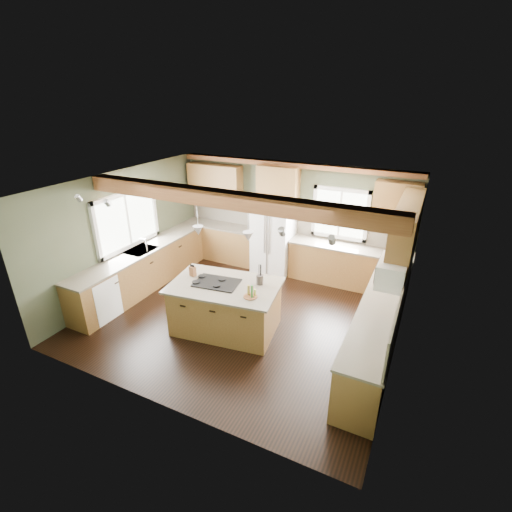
% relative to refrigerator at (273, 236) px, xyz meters
% --- Properties ---
extents(floor, '(5.60, 5.60, 0.00)m').
position_rel_refrigerator_xyz_m(floor, '(0.30, -2.12, -0.90)').
color(floor, black).
rests_on(floor, ground).
extents(ceiling, '(5.60, 5.60, 0.00)m').
position_rel_refrigerator_xyz_m(ceiling, '(0.30, -2.12, 1.70)').
color(ceiling, silver).
rests_on(ceiling, wall_back).
extents(wall_back, '(5.60, 0.00, 5.60)m').
position_rel_refrigerator_xyz_m(wall_back, '(0.30, 0.38, 0.40)').
color(wall_back, '#3F4833').
rests_on(wall_back, ground).
extents(wall_left, '(0.00, 5.00, 5.00)m').
position_rel_refrigerator_xyz_m(wall_left, '(-2.50, -2.12, 0.40)').
color(wall_left, '#3F4833').
rests_on(wall_left, ground).
extents(wall_right, '(0.00, 5.00, 5.00)m').
position_rel_refrigerator_xyz_m(wall_right, '(3.10, -2.12, 0.40)').
color(wall_right, '#3F4833').
rests_on(wall_right, ground).
extents(ceiling_beam, '(5.55, 0.26, 0.26)m').
position_rel_refrigerator_xyz_m(ceiling_beam, '(0.30, -2.62, 1.57)').
color(ceiling_beam, brown).
rests_on(ceiling_beam, ceiling).
extents(soffit_trim, '(5.55, 0.20, 0.10)m').
position_rel_refrigerator_xyz_m(soffit_trim, '(0.30, 0.28, 1.64)').
color(soffit_trim, brown).
rests_on(soffit_trim, ceiling).
extents(backsplash_back, '(5.58, 0.03, 0.58)m').
position_rel_refrigerator_xyz_m(backsplash_back, '(0.30, 0.36, 0.31)').
color(backsplash_back, brown).
rests_on(backsplash_back, wall_back).
extents(backsplash_right, '(0.03, 3.70, 0.58)m').
position_rel_refrigerator_xyz_m(backsplash_right, '(3.08, -2.07, 0.31)').
color(backsplash_right, brown).
rests_on(backsplash_right, wall_right).
extents(base_cab_back_left, '(2.02, 0.60, 0.88)m').
position_rel_refrigerator_xyz_m(base_cab_back_left, '(-1.49, 0.08, -0.46)').
color(base_cab_back_left, brown).
rests_on(base_cab_back_left, floor).
extents(counter_back_left, '(2.06, 0.64, 0.04)m').
position_rel_refrigerator_xyz_m(counter_back_left, '(-1.49, 0.08, 0.00)').
color(counter_back_left, '#51473B').
rests_on(counter_back_left, base_cab_back_left).
extents(base_cab_back_right, '(2.62, 0.60, 0.88)m').
position_rel_refrigerator_xyz_m(base_cab_back_right, '(1.79, 0.08, -0.46)').
color(base_cab_back_right, brown).
rests_on(base_cab_back_right, floor).
extents(counter_back_right, '(2.66, 0.64, 0.04)m').
position_rel_refrigerator_xyz_m(counter_back_right, '(1.79, 0.08, 0.00)').
color(counter_back_right, '#51473B').
rests_on(counter_back_right, base_cab_back_right).
extents(base_cab_left, '(0.60, 3.70, 0.88)m').
position_rel_refrigerator_xyz_m(base_cab_left, '(-2.20, -2.07, -0.46)').
color(base_cab_left, brown).
rests_on(base_cab_left, floor).
extents(counter_left, '(0.64, 3.74, 0.04)m').
position_rel_refrigerator_xyz_m(counter_left, '(-2.20, -2.07, 0.00)').
color(counter_left, '#51473B').
rests_on(counter_left, base_cab_left).
extents(base_cab_right, '(0.60, 3.70, 0.88)m').
position_rel_refrigerator_xyz_m(base_cab_right, '(2.80, -2.07, -0.46)').
color(base_cab_right, brown).
rests_on(base_cab_right, floor).
extents(counter_right, '(0.64, 3.74, 0.04)m').
position_rel_refrigerator_xyz_m(counter_right, '(2.80, -2.07, 0.00)').
color(counter_right, '#51473B').
rests_on(counter_right, base_cab_right).
extents(upper_cab_back_left, '(1.40, 0.35, 0.90)m').
position_rel_refrigerator_xyz_m(upper_cab_back_left, '(-1.69, 0.21, 1.05)').
color(upper_cab_back_left, brown).
rests_on(upper_cab_back_left, wall_back).
extents(upper_cab_over_fridge, '(0.96, 0.35, 0.70)m').
position_rel_refrigerator_xyz_m(upper_cab_over_fridge, '(-0.00, 0.21, 1.25)').
color(upper_cab_over_fridge, brown).
rests_on(upper_cab_over_fridge, wall_back).
extents(upper_cab_right, '(0.35, 2.20, 0.90)m').
position_rel_refrigerator_xyz_m(upper_cab_right, '(2.92, -1.22, 1.05)').
color(upper_cab_right, brown).
rests_on(upper_cab_right, wall_right).
extents(upper_cab_back_corner, '(0.90, 0.35, 0.90)m').
position_rel_refrigerator_xyz_m(upper_cab_back_corner, '(2.60, 0.21, 1.05)').
color(upper_cab_back_corner, brown).
rests_on(upper_cab_back_corner, wall_back).
extents(window_left, '(0.04, 1.60, 1.05)m').
position_rel_refrigerator_xyz_m(window_left, '(-2.48, -2.07, 0.65)').
color(window_left, white).
rests_on(window_left, wall_left).
extents(window_back, '(1.10, 0.04, 1.00)m').
position_rel_refrigerator_xyz_m(window_back, '(1.45, 0.36, 0.65)').
color(window_back, white).
rests_on(window_back, wall_back).
extents(sink, '(0.50, 0.65, 0.03)m').
position_rel_refrigerator_xyz_m(sink, '(-2.20, -2.07, 0.01)').
color(sink, '#262628').
rests_on(sink, counter_left).
extents(faucet, '(0.02, 0.02, 0.28)m').
position_rel_refrigerator_xyz_m(faucet, '(-2.02, -2.07, 0.15)').
color(faucet, '#B2B2B7').
rests_on(faucet, sink).
extents(dishwasher, '(0.60, 0.60, 0.84)m').
position_rel_refrigerator_xyz_m(dishwasher, '(-2.19, -3.37, -0.47)').
color(dishwasher, white).
rests_on(dishwasher, floor).
extents(oven, '(0.60, 0.72, 0.84)m').
position_rel_refrigerator_xyz_m(oven, '(2.79, -3.37, -0.47)').
color(oven, white).
rests_on(oven, floor).
extents(microwave, '(0.40, 0.70, 0.38)m').
position_rel_refrigerator_xyz_m(microwave, '(2.88, -2.17, 0.65)').
color(microwave, white).
rests_on(microwave, wall_right).
extents(pendant_left, '(0.18, 0.18, 0.16)m').
position_rel_refrigerator_xyz_m(pendant_left, '(-0.23, -2.69, 0.98)').
color(pendant_left, '#B2B2B7').
rests_on(pendant_left, ceiling).
extents(pendant_right, '(0.18, 0.18, 0.16)m').
position_rel_refrigerator_xyz_m(pendant_right, '(0.65, -2.56, 0.98)').
color(pendant_right, '#B2B2B7').
rests_on(pendant_right, ceiling).
extents(refrigerator, '(0.90, 0.74, 1.80)m').
position_rel_refrigerator_xyz_m(refrigerator, '(0.00, 0.00, 0.00)').
color(refrigerator, white).
rests_on(refrigerator, floor).
extents(island, '(1.93, 1.33, 0.88)m').
position_rel_refrigerator_xyz_m(island, '(0.21, -2.62, -0.46)').
color(island, brown).
rests_on(island, floor).
extents(island_top, '(2.06, 1.47, 0.04)m').
position_rel_refrigerator_xyz_m(island_top, '(0.21, -2.62, 0.00)').
color(island_top, '#51473B').
rests_on(island_top, island).
extents(cooktop, '(0.84, 0.62, 0.02)m').
position_rel_refrigerator_xyz_m(cooktop, '(0.06, -2.64, 0.03)').
color(cooktop, black).
rests_on(cooktop, island_top).
extents(knife_block, '(0.12, 0.10, 0.18)m').
position_rel_refrigerator_xyz_m(knife_block, '(-0.49, -2.59, 0.11)').
color(knife_block, brown).
rests_on(knife_block, island_top).
extents(utensil_crock, '(0.14, 0.14, 0.17)m').
position_rel_refrigerator_xyz_m(utensil_crock, '(0.75, -2.33, 0.10)').
color(utensil_crock, '#443C37').
rests_on(utensil_crock, island_top).
extents(bottle_tray, '(0.32, 0.32, 0.22)m').
position_rel_refrigerator_xyz_m(bottle_tray, '(0.81, -2.81, 0.13)').
color(bottle_tray, brown).
rests_on(bottle_tray, island_top).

